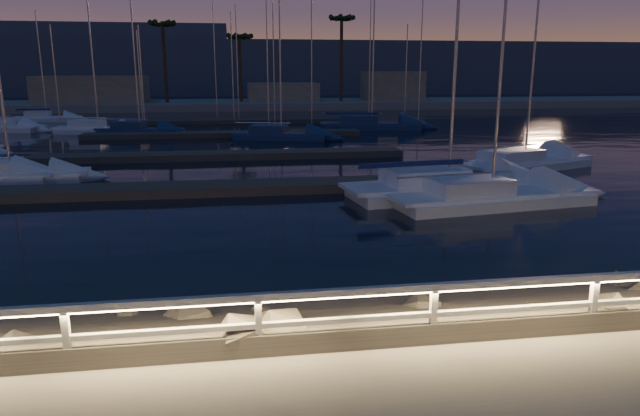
% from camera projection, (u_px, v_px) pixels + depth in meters
% --- Properties ---
extents(ground, '(400.00, 400.00, 0.00)m').
position_uv_depth(ground, '(198.00, 358.00, 9.35)').
color(ground, gray).
rests_on(ground, ground).
extents(harbor_water, '(400.00, 440.00, 0.60)m').
position_uv_depth(harbor_water, '(224.00, 153.00, 39.58)').
color(harbor_water, black).
rests_on(harbor_water, ground).
extents(guard_rail, '(44.11, 0.12, 1.06)m').
position_uv_depth(guard_rail, '(191.00, 314.00, 9.15)').
color(guard_rail, silver).
rests_on(guard_rail, ground).
extents(riprap, '(34.60, 2.23, 1.10)m').
position_uv_depth(riprap, '(384.00, 314.00, 11.70)').
color(riprap, '#605B52').
rests_on(riprap, ground).
extents(floating_docks, '(22.00, 36.00, 0.40)m').
position_uv_depth(floating_docks, '(224.00, 142.00, 40.67)').
color(floating_docks, '#4F4841').
rests_on(floating_docks, ground).
extents(far_shore, '(160.00, 14.00, 5.20)m').
position_uv_depth(far_shore, '(226.00, 102.00, 80.42)').
color(far_shore, gray).
rests_on(far_shore, ground).
extents(palm_left, '(3.00, 3.00, 11.20)m').
position_uv_depth(palm_left, '(163.00, 27.00, 74.99)').
color(palm_left, brown).
rests_on(palm_left, ground).
extents(palm_center, '(3.00, 3.00, 9.70)m').
position_uv_depth(palm_center, '(239.00, 39.00, 77.73)').
color(palm_center, brown).
rests_on(palm_center, ground).
extents(palm_right, '(3.00, 3.00, 12.20)m').
position_uv_depth(palm_right, '(342.00, 23.00, 78.30)').
color(palm_right, brown).
rests_on(palm_right, ground).
extents(distant_hills, '(230.00, 37.50, 18.00)m').
position_uv_depth(distant_hills, '(132.00, 70.00, 133.47)').
color(distant_hills, '#3E4B60').
rests_on(distant_hills, ground).
extents(sailboat_c, '(9.30, 3.89, 15.31)m').
position_uv_depth(sailboat_c, '(443.00, 186.00, 24.00)').
color(sailboat_c, white).
rests_on(sailboat_c, ground).
extents(sailboat_d, '(8.75, 3.70, 14.36)m').
position_uv_depth(sailboat_d, '(487.00, 195.00, 22.42)').
color(sailboat_d, white).
rests_on(sailboat_d, ground).
extents(sailboat_f, '(6.96, 2.52, 11.63)m').
position_uv_depth(sailboat_f, '(7.00, 175.00, 26.81)').
color(sailboat_f, white).
rests_on(sailboat_f, ground).
extents(sailboat_h, '(8.75, 5.39, 14.38)m').
position_uv_depth(sailboat_h, '(522.00, 162.00, 30.62)').
color(sailboat_h, white).
rests_on(sailboat_h, ground).
extents(sailboat_i, '(7.23, 4.35, 12.01)m').
position_uv_depth(sailboat_i, '(4.00, 126.00, 49.97)').
color(sailboat_i, white).
rests_on(sailboat_i, ground).
extents(sailboat_j, '(7.43, 4.09, 12.21)m').
position_uv_depth(sailboat_j, '(138.00, 130.00, 47.28)').
color(sailboat_j, navy).
rests_on(sailboat_j, ground).
extents(sailboat_k, '(7.92, 4.43, 12.96)m').
position_uv_depth(sailboat_k, '(279.00, 134.00, 43.95)').
color(sailboat_k, navy).
rests_on(sailboat_k, ground).
extents(sailboat_l, '(9.63, 4.27, 15.75)m').
position_uv_depth(sailboat_l, '(369.00, 124.00, 51.80)').
color(sailboat_l, navy).
rests_on(sailboat_l, ground).
extents(sailboat_m, '(6.64, 2.36, 11.17)m').
position_uv_depth(sailboat_m, '(45.00, 118.00, 59.50)').
color(sailboat_m, white).
rests_on(sailboat_m, ground).
extents(sailboat_n, '(7.65, 3.52, 12.58)m').
position_uv_depth(sailboat_n, '(96.00, 128.00, 48.19)').
color(sailboat_n, white).
rests_on(sailboat_n, ground).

